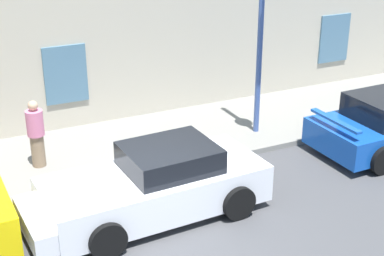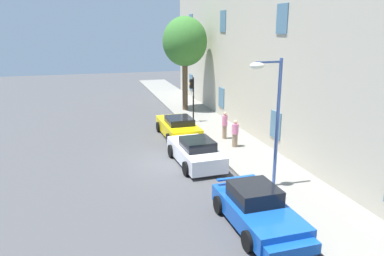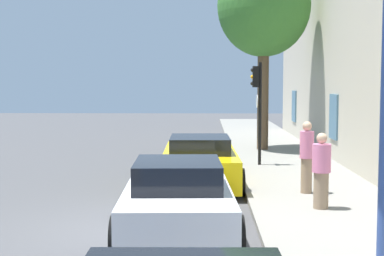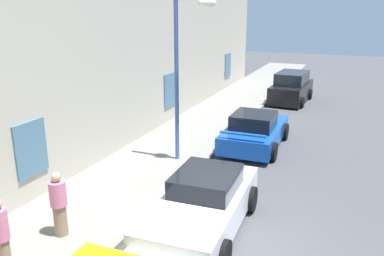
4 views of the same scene
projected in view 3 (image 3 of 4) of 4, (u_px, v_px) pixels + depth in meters
name	position (u px, v px, depth m)	size (l,w,h in m)	color
ground_plane	(136.00, 229.00, 10.51)	(80.00, 80.00, 0.00)	#444447
sidewalk	(346.00, 227.00, 10.40)	(60.00, 3.33, 0.14)	gray
sportscar_red_lead	(200.00, 162.00, 15.14)	(5.10, 2.21, 1.34)	yellow
sportscar_yellow_flank	(178.00, 200.00, 10.13)	(4.80, 2.20, 1.40)	white
tree_near_kerb	(264.00, 7.00, 21.53)	(3.57, 3.57, 7.50)	brown
traffic_light	(258.00, 95.00, 17.64)	(0.44, 0.36, 3.23)	black
pedestrian_admiring	(307.00, 156.00, 13.16)	(0.46, 0.46, 1.69)	#8C7259
pedestrian_strolling	(321.00, 171.00, 11.54)	(0.49, 0.49, 1.57)	#8C7259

